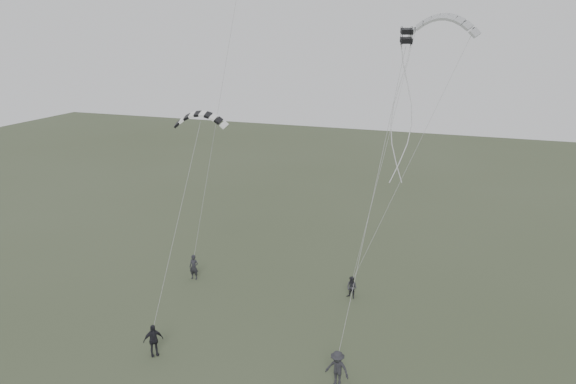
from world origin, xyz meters
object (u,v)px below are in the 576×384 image
(flyer_right, at_px, (352,288))
(flyer_far, at_px, (337,369))
(kite_box, at_px, (406,36))
(kite_pale_large, at_px, (444,17))
(kite_striped, at_px, (200,114))
(flyer_center, at_px, (153,340))
(flyer_left, at_px, (194,267))

(flyer_right, bearing_deg, flyer_far, -62.41)
(flyer_far, height_order, kite_box, kite_box)
(flyer_far, bearing_deg, kite_pale_large, 90.40)
(kite_striped, bearing_deg, flyer_center, -96.86)
(flyer_far, bearing_deg, kite_striped, 156.03)
(flyer_left, height_order, kite_pale_large, kite_pale_large)
(flyer_right, bearing_deg, kite_pale_large, 75.05)
(flyer_left, height_order, kite_striped, kite_striped)
(flyer_center, distance_m, kite_pale_large, 26.67)
(flyer_far, xyz_separation_m, kite_box, (1.61, 5.88, 15.80))
(flyer_center, xyz_separation_m, kite_pale_large, (12.61, 16.33, 16.89))
(flyer_left, relative_size, kite_pale_large, 0.40)
(flyer_right, xyz_separation_m, kite_box, (3.13, -3.58, 16.01))
(flyer_right, xyz_separation_m, flyer_far, (1.52, -9.47, 0.21))
(kite_box, bearing_deg, flyer_center, -168.35)
(flyer_left, bearing_deg, flyer_center, -77.90)
(flyer_left, height_order, flyer_far, flyer_far)
(flyer_right, relative_size, kite_pale_large, 0.33)
(flyer_center, bearing_deg, kite_pale_large, 7.21)
(flyer_center, distance_m, kite_striped, 13.72)
(flyer_center, relative_size, kite_pale_large, 0.40)
(flyer_left, distance_m, kite_pale_large, 23.83)
(kite_pale_large, bearing_deg, flyer_left, -150.22)
(flyer_center, relative_size, kite_box, 2.68)
(kite_pale_large, height_order, kite_box, kite_pale_large)
(flyer_left, distance_m, flyer_center, 9.65)
(flyer_right, bearing_deg, kite_box, -30.42)
(kite_striped, bearing_deg, flyer_right, -0.15)
(kite_pale_large, bearing_deg, flyer_far, -94.24)
(flyer_left, xyz_separation_m, flyer_far, (12.72, -8.56, 0.06))
(flyer_left, relative_size, kite_box, 2.65)
(kite_striped, relative_size, kite_box, 4.82)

